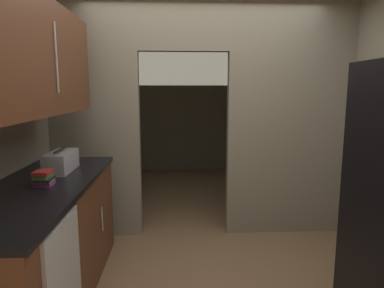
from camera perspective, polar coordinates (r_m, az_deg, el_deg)
The scene contains 6 objects.
kitchen_partition at distance 3.71m, azimuth 2.83°, elevation 5.91°, with size 3.29×0.12×2.64m.
adjoining_room_shell at distance 5.78m, azimuth 0.14°, elevation 6.17°, with size 3.29×3.14×2.64m.
lower_cabinet_run at distance 2.85m, azimuth -23.80°, elevation -15.41°, with size 0.70×2.04×0.94m.
upper_cabinet_counterside at distance 2.62m, azimuth -25.76°, elevation 13.01°, with size 0.36×1.83×0.79m.
boombox at distance 3.05m, azimuth -21.23°, elevation -2.76°, with size 0.19×0.42×0.19m.
book_stack at distance 2.65m, azimuth -23.76°, elevation -5.30°, with size 0.13×0.16×0.11m.
Camera 1 is at (-0.31, -2.34, 1.62)m, focal length 31.64 mm.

